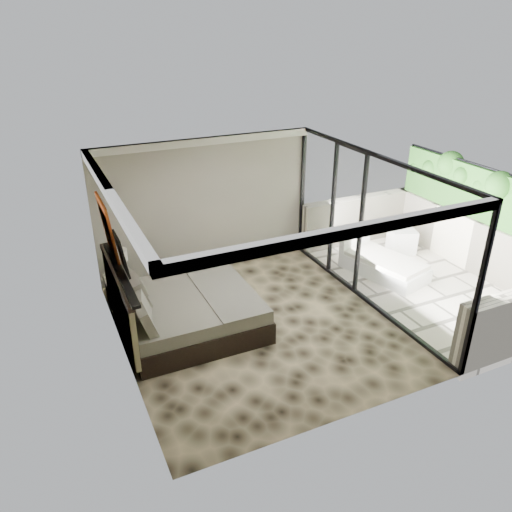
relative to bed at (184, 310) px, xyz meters
name	(u,v)px	position (x,y,z in m)	size (l,w,h in m)	color
floor	(257,326)	(1.17, -0.46, -0.37)	(5.00, 5.00, 0.00)	black
ceiling	(257,171)	(1.17, -0.46, 2.42)	(4.50, 5.00, 0.02)	silver
back_wall	(206,206)	(1.17, 2.03, 1.03)	(4.50, 0.02, 2.80)	gray
left_wall	(118,282)	(-1.07, -0.46, 1.03)	(0.02, 5.00, 2.80)	gray
glass_wall	(371,231)	(3.42, -0.46, 1.03)	(0.08, 5.00, 2.80)	white
terrace_slab	(424,285)	(4.92, -0.46, -0.43)	(3.00, 5.00, 0.12)	beige
parapet_far	(478,247)	(6.27, -0.46, 0.18)	(0.30, 5.00, 1.10)	#C2B69D
foliage_hedge	(489,196)	(6.27, -0.46, 1.28)	(0.36, 4.60, 1.10)	#2B661F
picture_ledge	(120,272)	(-1.01, -0.36, 1.13)	(0.12, 2.20, 0.05)	black
bed	(184,310)	(0.00, 0.00, 0.00)	(2.30, 2.22, 1.27)	black
nightstand	(120,290)	(-0.81, 1.36, -0.12)	(0.51, 0.51, 0.51)	black
table_lamp	(119,260)	(-0.77, 1.33, 0.51)	(0.31, 0.31, 0.57)	black
abstract_canvas	(107,227)	(-1.02, 0.27, 1.60)	(0.04, 0.90, 0.90)	#C24D10
framed_print	(121,254)	(-0.97, -0.45, 1.45)	(0.03, 0.50, 0.60)	black
ottoman	(402,241)	(5.46, 0.94, -0.10)	(0.55, 0.55, 0.55)	silver
lounger	(382,264)	(4.38, 0.25, -0.16)	(1.28, 1.91, 0.69)	silver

